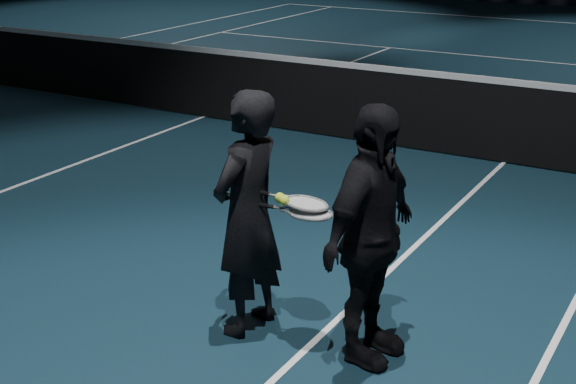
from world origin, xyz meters
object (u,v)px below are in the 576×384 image
at_px(racket_upper, 306,203).
at_px(tennis_balls, 283,196).
at_px(player_a, 247,214).
at_px(player_b, 371,237).
at_px(racket_lower, 311,213).

relative_size(racket_upper, tennis_balls, 5.67).
distance_m(player_a, player_b, 0.85).
height_order(player_a, racket_upper, player_a).
bearing_deg(player_a, player_b, 98.12).
bearing_deg(racket_upper, player_b, -9.08).
height_order(player_b, tennis_balls, player_b).
relative_size(player_b, racket_lower, 2.43).
distance_m(player_a, tennis_balls, 0.30).
bearing_deg(racket_lower, tennis_balls, 178.53).
relative_size(player_b, tennis_balls, 13.77).
bearing_deg(racket_upper, racket_lower, -42.66).
bearing_deg(racket_upper, player_a, -178.29).
relative_size(player_a, tennis_balls, 13.77).
bearing_deg(player_b, racket_upper, 93.70).
xyz_separation_m(player_a, tennis_balls, (0.25, 0.02, 0.16)).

